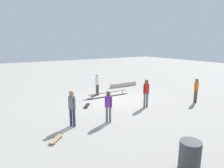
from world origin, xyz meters
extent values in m
plane|color=#ADA89E|center=(0.00, 0.00, 0.00)|extent=(60.00, 60.00, 0.00)
cube|color=black|center=(0.07, -0.62, 0.01)|extent=(3.24, 0.35, 0.01)
cylinder|color=#47474C|center=(-1.15, -0.58, 0.15)|extent=(0.04, 0.04, 0.30)
cylinder|color=#47474C|center=(1.30, -0.67, 0.15)|extent=(0.04, 0.04, 0.30)
cylinder|color=#47474C|center=(0.07, -0.62, 0.30)|extent=(3.07, 0.16, 0.05)
cube|color=#B2A893|center=(-2.73, -2.69, 0.17)|extent=(2.51, 0.45, 0.34)
cylinder|color=brown|center=(0.51, -1.33, 0.40)|extent=(0.15, 0.15, 0.80)
cylinder|color=brown|center=(0.66, -1.28, 0.40)|extent=(0.15, 0.15, 0.80)
cube|color=white|center=(0.58, -1.30, 1.09)|extent=(0.26, 0.24, 0.57)
sphere|color=tan|center=(0.58, -1.30, 1.48)|extent=(0.22, 0.22, 0.22)
cylinder|color=white|center=(0.23, -1.42, 1.30)|extent=(0.53, 0.24, 0.07)
cylinder|color=white|center=(0.93, -1.18, 1.30)|extent=(0.53, 0.24, 0.07)
cube|color=orange|center=(0.68, -1.41, 0.08)|extent=(0.82, 0.45, 0.02)
cylinder|color=white|center=(0.46, -1.61, 0.03)|extent=(0.06, 0.05, 0.05)
cylinder|color=white|center=(0.39, -1.39, 0.03)|extent=(0.06, 0.05, 0.05)
cylinder|color=white|center=(0.98, -1.43, 0.03)|extent=(0.06, 0.05, 0.05)
cylinder|color=white|center=(0.90, -1.21, 0.03)|extent=(0.06, 0.05, 0.05)
cylinder|color=brown|center=(-3.93, 3.56, 0.39)|extent=(0.12, 0.12, 0.78)
cylinder|color=brown|center=(-3.78, 3.56, 0.39)|extent=(0.12, 0.12, 0.78)
cube|color=orange|center=(-3.86, 3.56, 1.06)|extent=(0.21, 0.18, 0.56)
sphere|color=brown|center=(-3.86, 3.56, 1.45)|extent=(0.21, 0.21, 0.21)
cylinder|color=orange|center=(-3.99, 3.56, 1.01)|extent=(0.07, 0.07, 0.52)
cylinder|color=orange|center=(-3.72, 3.56, 1.01)|extent=(0.07, 0.07, 0.52)
cylinder|color=slate|center=(2.37, 3.33, 0.39)|extent=(0.16, 0.16, 0.79)
cylinder|color=slate|center=(2.49, 3.23, 0.39)|extent=(0.16, 0.16, 0.79)
cube|color=purple|center=(2.43, 3.28, 1.06)|extent=(0.27, 0.27, 0.56)
sphere|color=brown|center=(2.43, 3.28, 1.45)|extent=(0.21, 0.21, 0.21)
cylinder|color=purple|center=(2.32, 3.36, 1.01)|extent=(0.10, 0.10, 0.52)
cylinder|color=purple|center=(2.54, 3.19, 1.01)|extent=(0.10, 0.10, 0.52)
cylinder|color=#2D3351|center=(3.99, 2.86, 0.42)|extent=(0.17, 0.17, 0.84)
cylinder|color=#2D3351|center=(4.09, 2.72, 0.42)|extent=(0.17, 0.17, 0.84)
cube|color=slate|center=(4.04, 2.79, 1.14)|extent=(0.29, 0.29, 0.60)
sphere|color=#A87A56|center=(4.04, 2.79, 1.56)|extent=(0.23, 0.23, 0.23)
cylinder|color=slate|center=(3.95, 2.91, 1.09)|extent=(0.11, 0.11, 0.56)
cylinder|color=slate|center=(4.13, 2.67, 1.09)|extent=(0.11, 0.11, 0.56)
cylinder|color=slate|center=(-0.69, 2.55, 0.42)|extent=(0.15, 0.15, 0.84)
cylinder|color=slate|center=(-0.53, 2.51, 0.42)|extent=(0.15, 0.15, 0.84)
cube|color=red|center=(-0.61, 2.53, 1.14)|extent=(0.27, 0.25, 0.60)
sphere|color=brown|center=(-0.61, 2.53, 1.56)|extent=(0.23, 0.23, 0.23)
cylinder|color=red|center=(-0.75, 2.57, 1.09)|extent=(0.10, 0.10, 0.56)
cylinder|color=red|center=(-0.47, 2.49, 1.09)|extent=(0.10, 0.10, 0.56)
cube|color=tan|center=(5.07, 3.69, 0.08)|extent=(0.71, 0.70, 0.02)
cylinder|color=white|center=(4.95, 3.42, 0.03)|extent=(0.06, 0.06, 0.05)
cylinder|color=white|center=(4.79, 3.58, 0.03)|extent=(0.06, 0.06, 0.05)
cylinder|color=white|center=(5.34, 3.80, 0.03)|extent=(0.06, 0.06, 0.05)
cylinder|color=white|center=(5.18, 3.96, 0.03)|extent=(0.06, 0.06, 0.05)
cube|color=black|center=(2.30, 0.58, 0.08)|extent=(0.65, 0.75, 0.02)
cylinder|color=white|center=(2.38, 0.87, 0.03)|extent=(0.06, 0.06, 0.05)
cylinder|color=white|center=(2.56, 0.72, 0.03)|extent=(0.06, 0.06, 0.05)
cylinder|color=white|center=(2.04, 0.44, 0.03)|extent=(0.06, 0.06, 0.05)
cylinder|color=white|center=(2.22, 0.30, 0.03)|extent=(0.06, 0.06, 0.05)
cylinder|color=#47474C|center=(2.20, 7.58, 0.45)|extent=(0.64, 0.64, 0.91)
camera|label=1|loc=(6.94, 10.73, 3.75)|focal=31.08mm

